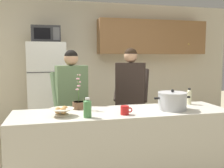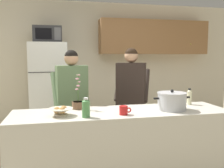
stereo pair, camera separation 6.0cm
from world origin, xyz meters
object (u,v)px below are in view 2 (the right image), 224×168
at_px(bread_bowl, 61,111).
at_px(potted_orchid, 78,103).
at_px(refrigerator, 49,93).
at_px(coffee_mug, 124,110).
at_px(person_near_pot, 72,95).
at_px(cooking_pot, 172,101).
at_px(person_by_sink, 131,90).
at_px(bottle_near_edge, 189,97).
at_px(bottle_mid_counter, 86,108).
at_px(microwave, 48,35).

bearing_deg(bread_bowl, potted_orchid, 56.82).
distance_m(refrigerator, coffee_mug, 2.19).
bearing_deg(potted_orchid, person_near_pot, 95.46).
bearing_deg(cooking_pot, potted_orchid, 164.34).
bearing_deg(person_near_pot, person_by_sink, 5.79).
relative_size(person_near_pot, bottle_near_edge, 7.73).
bearing_deg(person_near_pot, bottle_mid_counter, -84.48).
bearing_deg(bottle_near_edge, person_by_sink, 133.66).
height_order(bread_bowl, bottle_near_edge, bottle_near_edge).
height_order(coffee_mug, bread_bowl, bread_bowl).
relative_size(bread_bowl, bottle_near_edge, 1.21).
bearing_deg(person_by_sink, bottle_mid_counter, -127.61).
relative_size(cooking_pot, bottle_mid_counter, 2.20).
height_order(microwave, person_near_pot, microwave).
xyz_separation_m(cooking_pot, bottle_near_edge, (0.37, 0.25, -0.00)).
xyz_separation_m(microwave, coffee_mug, (0.83, -2.00, -0.95)).
bearing_deg(potted_orchid, person_by_sink, 35.02).
bearing_deg(person_by_sink, bottle_near_edge, -46.34).
xyz_separation_m(person_by_sink, coffee_mug, (-0.38, -0.99, -0.07)).
distance_m(person_by_sink, cooking_pot, 0.90).
bearing_deg(bottle_mid_counter, person_near_pot, 95.52).
height_order(microwave, potted_orchid, microwave).
distance_m(person_near_pot, cooking_pot, 1.35).
bearing_deg(bottle_near_edge, bottle_mid_counter, -164.10).
bearing_deg(person_near_pot, microwave, 106.95).
bearing_deg(bread_bowl, bottle_near_edge, 9.48).
relative_size(person_near_pot, cooking_pot, 3.65).
distance_m(refrigerator, microwave, 1.03).
relative_size(cooking_pot, bread_bowl, 1.74).
relative_size(cooking_pot, bottle_near_edge, 2.12).
relative_size(person_by_sink, bottle_mid_counter, 8.23).
bearing_deg(bread_bowl, bottle_mid_counter, -25.80).
distance_m(coffee_mug, bread_bowl, 0.66).
bearing_deg(cooking_pot, bread_bowl, -179.03).
bearing_deg(cooking_pot, coffee_mug, -169.29).
xyz_separation_m(bottle_mid_counter, potted_orchid, (-0.04, 0.44, -0.03)).
xyz_separation_m(person_near_pot, bread_bowl, (-0.16, -0.81, -0.04)).
bearing_deg(bottle_near_edge, bread_bowl, -170.52).
relative_size(bottle_near_edge, bottle_mid_counter, 1.04).
relative_size(refrigerator, coffee_mug, 13.57).
relative_size(microwave, person_near_pot, 0.30).
height_order(microwave, person_by_sink, microwave).
xyz_separation_m(refrigerator, bottle_near_edge, (1.80, -1.66, 0.13)).
distance_m(microwave, coffee_mug, 2.37).
bearing_deg(coffee_mug, person_near_pot, 118.77).
relative_size(bottle_near_edge, potted_orchid, 0.50).
relative_size(refrigerator, microwave, 3.70).
bearing_deg(coffee_mug, potted_orchid, 137.50).
xyz_separation_m(person_near_pot, cooking_pot, (1.10, -0.78, 0.01)).
xyz_separation_m(cooking_pot, potted_orchid, (-1.05, 0.30, -0.04)).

